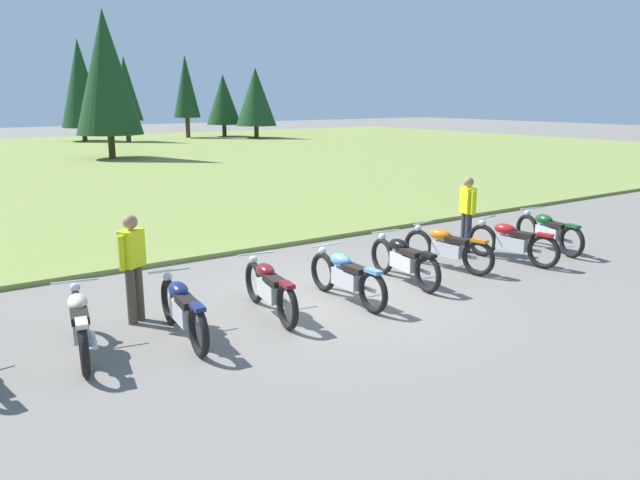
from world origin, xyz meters
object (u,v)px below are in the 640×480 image
motorcycle_black (404,259)px  rider_checking_bike (133,262)px  motorcycle_navy (183,309)px  motorcycle_red (512,241)px  motorcycle_maroon (270,288)px  motorcycle_sky_blue (346,276)px  motorcycle_british_green (548,231)px  rider_with_back_turned (467,210)px  motorcycle_cream (80,324)px  motorcycle_orange (447,247)px

motorcycle_black → rider_checking_bike: (-4.76, 0.78, 0.51)m
motorcycle_navy → motorcycle_red: bearing=0.6°
motorcycle_maroon → motorcycle_sky_blue: same height
motorcycle_navy → motorcycle_british_green: same height
motorcycle_maroon → motorcycle_navy: bearing=-173.8°
motorcycle_sky_blue → motorcycle_red: same height
motorcycle_sky_blue → rider_with_back_turned: size_ratio=1.26×
motorcycle_black → motorcycle_british_green: size_ratio=1.01×
motorcycle_sky_blue → motorcycle_black: same height
motorcycle_maroon → rider_with_back_turned: bearing=10.6°
motorcycle_navy → motorcycle_british_green: (8.77, 0.27, 0.00)m
motorcycle_navy → rider_checking_bike: (-0.33, 1.05, 0.51)m
motorcycle_cream → motorcycle_orange: (7.11, 0.24, 0.00)m
motorcycle_red → motorcycle_sky_blue: bearing=-179.0°
motorcycle_british_green → motorcycle_red: bearing=-172.7°
motorcycle_cream → motorcycle_navy: (1.34, -0.24, 0.00)m
motorcycle_black → motorcycle_cream: bearing=-179.7°
motorcycle_cream → motorcycle_red: bearing=-1.1°
motorcycle_sky_blue → motorcycle_black: size_ratio=1.00×
motorcycle_navy → motorcycle_orange: (5.77, 0.48, 0.00)m
motorcycle_british_green → rider_checking_bike: (-9.10, 0.77, 0.51)m
motorcycle_cream → motorcycle_red: (8.60, -0.16, 0.00)m
motorcycle_british_green → rider_checking_bike: bearing=175.2°
motorcycle_cream → rider_checking_bike: (1.01, 0.81, 0.51)m
motorcycle_red → motorcycle_british_green: bearing=7.3°
motorcycle_maroon → motorcycle_british_green: 7.26m
motorcycle_sky_blue → motorcycle_orange: size_ratio=1.01×
motorcycle_maroon → motorcycle_british_green: bearing=0.9°
motorcycle_british_green → motorcycle_cream: bearing=-179.8°
motorcycle_black → rider_checking_bike: 4.85m
motorcycle_sky_blue → motorcycle_navy: bearing=-179.9°
motorcycle_orange → rider_checking_bike: bearing=174.7°
motorcycle_navy → rider_checking_bike: rider_checking_bike is taller
motorcycle_navy → rider_checking_bike: 1.21m
motorcycle_sky_blue → motorcycle_red: (4.36, 0.08, 0.00)m
motorcycle_navy → rider_with_back_turned: bearing=9.7°
motorcycle_cream → motorcycle_british_green: size_ratio=1.00×
motorcycle_red → rider_with_back_turned: 1.26m
motorcycle_maroon → rider_with_back_turned: rider_with_back_turned is taller
motorcycle_maroon → motorcycle_sky_blue: bearing=-6.7°
motorcycle_british_green → rider_with_back_turned: size_ratio=1.24×
motorcycle_navy → rider_with_back_turned: (7.15, 1.23, 0.51)m
motorcycle_maroon → motorcycle_black: bearing=2.0°
motorcycle_navy → motorcycle_red: same height
motorcycle_cream → motorcycle_black: 5.77m
motorcycle_orange → rider_with_back_turned: rider_with_back_turned is taller
motorcycle_navy → motorcycle_red: 7.26m
motorcycle_british_green → rider_with_back_turned: 1.95m
rider_with_back_turned → motorcycle_cream: bearing=-173.4°
motorcycle_navy → motorcycle_black: same height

